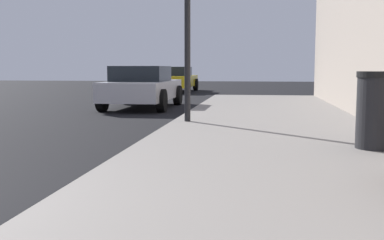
% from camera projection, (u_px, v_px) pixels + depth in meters
% --- Properties ---
extents(trash_bin, '(0.55, 0.55, 1.02)m').
position_uv_depth(trash_bin, '(377.00, 110.00, 6.22)').
color(trash_bin, black).
rests_on(trash_bin, sidewalk).
extents(car_silver, '(1.93, 4.06, 1.27)m').
position_uv_depth(car_silver, '(142.00, 87.00, 14.27)').
color(car_silver, '#B7B7BF').
rests_on(car_silver, ground_plane).
extents(car_yellow, '(2.07, 4.55, 1.27)m').
position_uv_depth(car_yellow, '(174.00, 79.00, 24.00)').
color(car_yellow, yellow).
rests_on(car_yellow, ground_plane).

